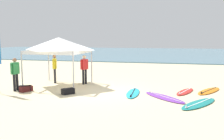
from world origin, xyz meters
name	(u,v)px	position (x,y,z in m)	size (l,w,h in m)	color
ground_plane	(100,92)	(0.00, 0.00, 0.00)	(80.00, 80.00, 0.00)	beige
sea	(150,53)	(0.00, 32.26, 0.05)	(80.00, 36.00, 0.10)	#568499
canopy_tent	(59,44)	(-2.61, 0.89, 2.39)	(2.99, 2.99, 2.75)	#B7B7BC
surfboard_teal	(199,104)	(4.65, -1.34, 0.04)	(1.95, 2.49, 0.19)	#19847F
surfboard_red	(185,92)	(4.23, 0.82, 0.04)	(1.22, 2.00, 0.19)	red
surfboard_cyan	(133,93)	(1.73, -0.07, 0.04)	(0.66, 2.23, 0.19)	#23B2CC
surfboard_purple	(164,97)	(3.22, -0.58, 0.04)	(2.19, 2.26, 0.19)	purple
surfboard_orange	(209,91)	(5.43, 1.30, 0.04)	(1.68, 2.30, 0.19)	orange
person_red	(84,68)	(-1.42, 1.70, 0.99)	(0.38, 0.47, 1.71)	black
person_yellow	(55,67)	(-3.29, 1.63, 0.99)	(0.34, 0.52, 1.71)	#2D2D33
person_green	(15,72)	(-4.25, -0.84, 0.99)	(0.30, 0.54, 1.71)	black
gear_bag_near_tent	(68,91)	(-1.34, -0.89, 0.14)	(0.60, 0.32, 0.28)	black
gear_bag_by_pole	(25,88)	(-3.76, -0.77, 0.14)	(0.60, 0.32, 0.28)	black
gear_bag_on_sand	(26,89)	(-3.65, -0.86, 0.14)	(0.60, 0.32, 0.28)	#4C1919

